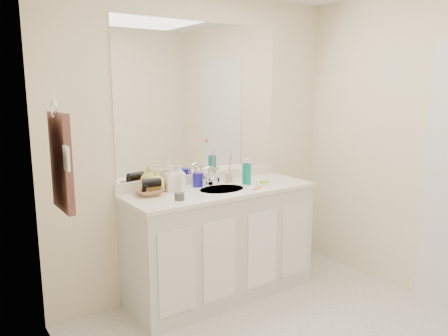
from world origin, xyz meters
name	(u,v)px	position (x,y,z in m)	size (l,w,h in m)	color
wall_back	(201,144)	(0.00, 1.30, 1.20)	(2.60, 0.02, 2.40)	#FCEBC5
wall_left	(100,202)	(-1.30, 0.00, 1.20)	(0.02, 2.60, 2.40)	#FCEBC5
wall_right	(442,150)	(1.30, 0.00, 1.20)	(0.02, 2.60, 2.40)	#FCEBC5
vanity_cabinet	(220,244)	(0.00, 1.02, 0.42)	(1.50, 0.55, 0.85)	silver
countertop	(220,190)	(0.00, 1.02, 0.86)	(1.52, 0.57, 0.03)	white
backsplash	(203,178)	(0.00, 1.29, 0.92)	(1.52, 0.03, 0.08)	silver
sink_basin	(222,190)	(0.00, 1.00, 0.87)	(0.37, 0.37, 0.02)	#BAB2A3
faucet	(209,178)	(0.00, 1.18, 0.94)	(0.02, 0.02, 0.11)	silver
mirror	(201,100)	(0.00, 1.29, 1.56)	(1.48, 0.01, 1.20)	white
blue_mug	(198,180)	(-0.11, 1.18, 0.94)	(0.08, 0.08, 0.11)	#19148C
tan_cup	(229,178)	(0.18, 1.16, 0.92)	(0.06, 0.06, 0.08)	#BEB786
toothbrush	(230,165)	(0.19, 1.16, 1.03)	(0.01, 0.01, 0.20)	#FF43BD
mouthwash_bottle	(247,174)	(0.27, 1.03, 0.97)	(0.07, 0.07, 0.17)	#0A8073
soap_dish	(264,184)	(0.36, 0.93, 0.89)	(0.11, 0.09, 0.01)	white
green_soap	(264,182)	(0.36, 0.93, 0.90)	(0.07, 0.05, 0.02)	#9EE036
orange_comb	(258,188)	(0.24, 0.86, 0.88)	(0.13, 0.03, 0.01)	orange
dark_jar	(179,196)	(-0.43, 0.90, 0.91)	(0.07, 0.07, 0.05)	#3C3B43
extra_white_bottle	(182,183)	(-0.30, 1.09, 0.95)	(0.05, 0.05, 0.15)	white
soap_bottle_white	(180,177)	(-0.26, 1.20, 0.97)	(0.07, 0.07, 0.19)	white
soap_bottle_cream	(171,178)	(-0.35, 1.18, 0.98)	(0.09, 0.09, 0.20)	#FEF0CF
soap_bottle_yellow	(156,180)	(-0.45, 1.22, 0.97)	(0.14, 0.14, 0.17)	#F6E85F
wicker_basket	(149,192)	(-0.55, 1.15, 0.91)	(0.21, 0.21, 0.05)	#9C683F
hair_dryer	(152,183)	(-0.53, 1.15, 0.97)	(0.07, 0.07, 0.13)	black
towel_ring	(53,108)	(-1.27, 0.77, 1.55)	(0.11, 0.11, 0.01)	silver
hand_towel	(61,162)	(-1.25, 0.77, 1.25)	(0.04, 0.32, 0.55)	#432724
switch_plate	(66,158)	(-1.27, 0.57, 1.30)	(0.01, 0.09, 0.13)	white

